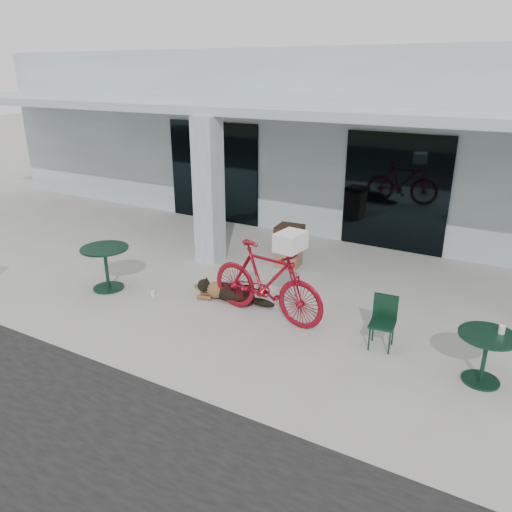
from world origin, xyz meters
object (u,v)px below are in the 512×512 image
Objects in this scene: bicycle at (267,282)px; cafe_table_near at (107,268)px; cafe_table_far at (484,358)px; dog at (231,291)px; cafe_chair_far_a at (382,324)px; trash_receptacle at (289,246)px.

bicycle reaches higher than cafe_table_near.
dog is at bearing 174.07° from cafe_table_far.
cafe_chair_far_a reaches higher than dog.
cafe_table_near is (-2.37, -0.71, 0.23)m from dog.
cafe_chair_far_a is (-1.45, 0.19, 0.05)m from cafe_table_far.
bicycle reaches higher than cafe_table_far.
cafe_chair_far_a is 3.59m from trash_receptacle.
cafe_table_far reaches higher than dog.
bicycle is 1.01m from dog.
bicycle reaches higher than cafe_chair_far_a.
cafe_table_far is at bearing -87.41° from bicycle.
cafe_chair_far_a is (2.87, -0.25, 0.22)m from dog.
cafe_table_far is (3.46, -0.22, -0.30)m from bicycle.
dog is (-0.86, 0.23, -0.47)m from bicycle.
cafe_chair_far_a is at bearing 4.96° from cafe_table_near.
cafe_table_far is 1.47m from cafe_chair_far_a.
trash_receptacle is at bearing 133.17° from cafe_chair_far_a.
cafe_table_near is at bearing -131.92° from trash_receptacle.
cafe_chair_far_a is 0.91× the size of trash_receptacle.
dog is at bearing 16.64° from cafe_table_near.
trash_receptacle is (0.15, 2.10, 0.26)m from dog.
bicycle reaches higher than dog.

